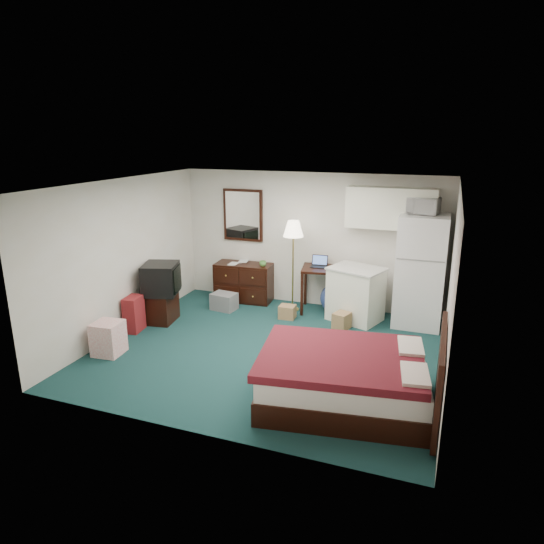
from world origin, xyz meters
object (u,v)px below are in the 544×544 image
at_px(dresser, 244,282).
at_px(kitchen_counter, 356,295).
at_px(fridge, 420,271).
at_px(suitcase, 134,314).
at_px(desk, 320,289).
at_px(bed, 344,379).
at_px(floor_lamp, 293,266).
at_px(tv_stand, 159,307).

relative_size(dresser, kitchen_counter, 1.19).
distance_m(fridge, suitcase, 4.83).
height_order(desk, fridge, fridge).
bearing_deg(bed, desk, 101.60).
distance_m(desk, kitchen_counter, 0.74).
bearing_deg(dresser, floor_lamp, -13.71).
height_order(kitchen_counter, tv_stand, kitchen_counter).
xyz_separation_m(dresser, desk, (1.54, -0.05, 0.04)).
xyz_separation_m(desk, kitchen_counter, (0.70, -0.23, 0.05)).
bearing_deg(tv_stand, suitcase, -114.69).
relative_size(desk, bed, 0.43).
distance_m(bed, tv_stand, 3.90).
bearing_deg(bed, tv_stand, 148.51).
distance_m(desk, fridge, 1.82).
xyz_separation_m(floor_lamp, bed, (1.57, -2.86, -0.53)).
bearing_deg(tv_stand, kitchen_counter, 12.42).
distance_m(floor_lamp, kitchen_counter, 1.25).
height_order(desk, suitcase, desk).
bearing_deg(floor_lamp, bed, -61.19).
xyz_separation_m(floor_lamp, desk, (0.48, 0.13, -0.42)).
bearing_deg(suitcase, desk, 29.26).
height_order(bed, tv_stand, bed).
bearing_deg(floor_lamp, suitcase, -139.39).
bearing_deg(desk, kitchen_counter, -28.36).
bearing_deg(floor_lamp, desk, 15.01).
xyz_separation_m(dresser, bed, (2.63, -3.04, -0.06)).
height_order(desk, kitchen_counter, kitchen_counter).
height_order(kitchen_counter, fridge, fridge).
bearing_deg(tv_stand, bed, -31.73).
height_order(kitchen_counter, bed, kitchen_counter).
distance_m(dresser, fridge, 3.33).
relative_size(tv_stand, suitcase, 0.95).
height_order(floor_lamp, fridge, fridge).
distance_m(floor_lamp, bed, 3.30).
xyz_separation_m(fridge, suitcase, (-4.38, -1.93, -0.65)).
xyz_separation_m(desk, suitcase, (-2.65, -1.98, -0.12)).
bearing_deg(bed, kitchen_counter, 89.60).
relative_size(floor_lamp, fridge, 0.88).
bearing_deg(fridge, dresser, 178.04).
height_order(dresser, fridge, fridge).
distance_m(dresser, desk, 1.54).
bearing_deg(floor_lamp, tv_stand, -146.52).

